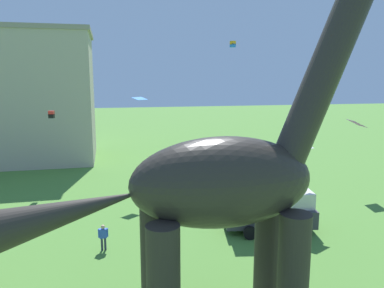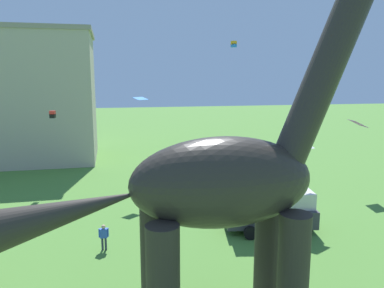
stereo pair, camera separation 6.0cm
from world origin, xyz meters
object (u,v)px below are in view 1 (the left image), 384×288
person_vendor_side (103,235)px  kite_high_right (357,123)px  kite_mid_right (233,44)px  kite_trailing (301,145)px  dinosaur_sculpture (221,182)px  kite_near_high (140,99)px  kite_high_left (51,114)px  parked_box_truck (268,205)px

person_vendor_side → kite_high_right: kite_high_right is taller
kite_mid_right → kite_trailing: 13.66m
kite_high_right → kite_mid_right: size_ratio=3.31×
dinosaur_sculpture → kite_near_high: dinosaur_sculpture is taller
person_vendor_side → kite_near_high: (3.10, 10.66, 7.01)m
kite_high_right → dinosaur_sculpture: bearing=-137.8°
kite_mid_right → kite_near_high: (-8.66, -2.13, -4.68)m
dinosaur_sculpture → kite_high_left: bearing=80.5°
person_vendor_side → kite_high_right: bearing=-0.9°
kite_trailing → parked_box_truck: bearing=-164.1°
dinosaur_sculpture → kite_high_left: dinosaur_sculpture is taller
parked_box_truck → kite_high_right: kite_high_right is taller
parked_box_truck → kite_high_right: size_ratio=3.18×
kite_high_right → kite_near_high: bearing=168.0°
parked_box_truck → person_vendor_side: size_ratio=3.96×
person_vendor_side → kite_trailing: 13.42m
kite_mid_right → kite_high_left: size_ratio=0.89×
kite_high_left → kite_near_high: kite_near_high is taller
kite_trailing → person_vendor_side: bearing=-174.1°
parked_box_truck → person_vendor_side: (-10.11, -0.58, -0.75)m
person_vendor_side → kite_mid_right: 20.94m
parked_box_truck → kite_trailing: (2.51, 0.71, 3.62)m
parked_box_truck → kite_near_high: (-7.01, 10.08, 6.27)m
kite_near_high → parked_box_truck: bearing=-55.2°
kite_mid_right → kite_trailing: kite_mid_right is taller
person_vendor_side → kite_mid_right: kite_mid_right is taller
dinosaur_sculpture → kite_trailing: 12.44m
kite_near_high → kite_trailing: bearing=-44.5°
kite_high_right → kite_mid_right: (-8.98, 5.88, 6.76)m
parked_box_truck → kite_near_high: size_ratio=4.30×
kite_high_right → kite_trailing: bearing=-145.4°
kite_mid_right → kite_high_left: kite_mid_right is taller
kite_near_high → kite_high_left: bearing=156.5°
kite_mid_right → dinosaur_sculpture: bearing=-109.7°
person_vendor_side → kite_near_high: size_ratio=1.09×
kite_high_right → kite_mid_right: kite_mid_right is taller
kite_trailing → kite_near_high: (-9.52, 9.37, 2.65)m
dinosaur_sculpture → person_vendor_side: bearing=87.6°
kite_high_left → dinosaur_sculpture: bearing=-68.6°
person_vendor_side → kite_mid_right: (11.76, 12.79, 11.69)m
dinosaur_sculpture → kite_high_left: size_ratio=25.83×
parked_box_truck → kite_mid_right: kite_mid_right is taller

